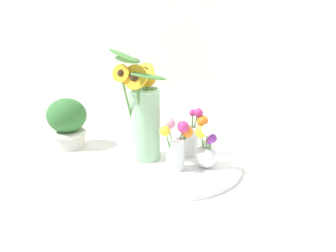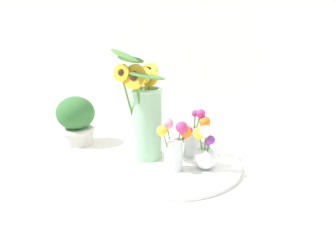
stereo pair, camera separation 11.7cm
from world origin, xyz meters
name	(u,v)px [view 1 (the left image)]	position (x,y,z in m)	size (l,w,h in m)	color
ground_plane	(173,171)	(0.00, 0.00, 0.00)	(6.00, 6.00, 0.00)	silver
serving_tray	(168,165)	(-0.03, 0.03, 0.01)	(0.54, 0.54, 0.02)	white
mason_jar_sunflowers	(143,116)	(-0.13, 0.05, 0.18)	(0.23, 0.24, 0.42)	#99CC9E
vase_small_center	(176,145)	(0.02, -0.01, 0.11)	(0.10, 0.11, 0.19)	white
vase_bulb_right	(206,150)	(0.11, 0.03, 0.08)	(0.08, 0.09, 0.17)	white
vase_small_back	(192,136)	(0.03, 0.14, 0.10)	(0.11, 0.09, 0.19)	white
potted_plant	(67,122)	(-0.51, 0.10, 0.11)	(0.17, 0.17, 0.21)	beige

